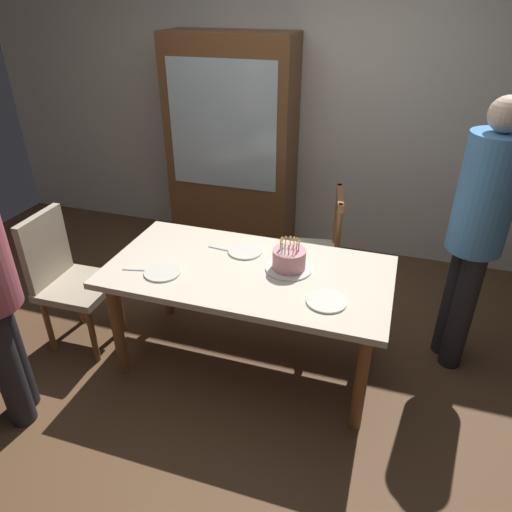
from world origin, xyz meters
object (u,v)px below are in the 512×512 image
(plate_far_side, at_px, (245,251))
(chair_upholstered, at_px, (65,274))
(chair_spindle_back, at_px, (312,254))
(china_cabinet, at_px, (232,148))
(birthday_cake, at_px, (289,260))
(person_guest, at_px, (478,226))
(dining_table, at_px, (248,281))
(plate_near_guest, at_px, (327,301))
(plate_near_celebrant, at_px, (163,272))

(plate_far_side, distance_m, chair_upholstered, 1.22)
(chair_spindle_back, distance_m, china_cabinet, 1.31)
(plate_far_side, height_order, china_cabinet, china_cabinet)
(birthday_cake, relative_size, chair_upholstered, 0.29)
(plate_far_side, xyz_separation_m, person_guest, (1.35, 0.26, 0.26))
(chair_spindle_back, distance_m, person_guest, 1.19)
(chair_spindle_back, bearing_deg, dining_table, -107.78)
(person_guest, bearing_deg, chair_upholstered, -166.60)
(plate_near_guest, bearing_deg, china_cabinet, 123.97)
(birthday_cake, relative_size, plate_near_guest, 1.27)
(plate_near_celebrant, xyz_separation_m, person_guest, (1.73, 0.65, 0.26))
(plate_near_celebrant, height_order, chair_spindle_back, chair_spindle_back)
(dining_table, relative_size, chair_upholstered, 1.79)
(plate_near_celebrant, bearing_deg, person_guest, 20.56)
(plate_far_side, bearing_deg, chair_spindle_back, 59.78)
(birthday_cake, xyz_separation_m, china_cabinet, (-0.90, 1.48, 0.17))
(chair_spindle_back, height_order, china_cabinet, china_cabinet)
(chair_spindle_back, relative_size, chair_upholstered, 1.00)
(dining_table, relative_size, chair_spindle_back, 1.79)
(chair_spindle_back, height_order, person_guest, person_guest)
(birthday_cake, distance_m, plate_near_guest, 0.39)
(birthday_cake, distance_m, plate_near_celebrant, 0.75)
(plate_near_celebrant, bearing_deg, china_cabinet, 96.62)
(birthday_cake, bearing_deg, dining_table, -162.52)
(plate_near_guest, relative_size, person_guest, 0.13)
(plate_near_celebrant, relative_size, china_cabinet, 0.12)
(birthday_cake, bearing_deg, plate_far_side, 158.90)
(plate_far_side, xyz_separation_m, chair_upholstered, (-1.15, -0.34, -0.19))
(chair_spindle_back, xyz_separation_m, china_cabinet, (-0.92, 0.80, 0.49))
(chair_spindle_back, bearing_deg, plate_far_side, -120.22)
(chair_spindle_back, bearing_deg, chair_upholstered, -148.66)
(birthday_cake, height_order, chair_upholstered, chair_upholstered)
(dining_table, xyz_separation_m, plate_far_side, (-0.09, 0.20, 0.09))
(plate_near_guest, bearing_deg, plate_near_celebrant, 180.00)
(dining_table, xyz_separation_m, chair_upholstered, (-1.24, -0.14, -0.10))
(dining_table, distance_m, china_cabinet, 1.73)
(plate_near_guest, xyz_separation_m, china_cabinet, (-1.18, 1.75, 0.23))
(dining_table, distance_m, plate_near_celebrant, 0.52)
(dining_table, distance_m, chair_spindle_back, 0.82)
(plate_far_side, relative_size, person_guest, 0.13)
(plate_near_guest, bearing_deg, person_guest, 40.80)
(chair_upholstered, bearing_deg, dining_table, 6.58)
(dining_table, bearing_deg, person_guest, 19.75)
(birthday_cake, relative_size, plate_far_side, 1.27)
(dining_table, bearing_deg, chair_spindle_back, 72.22)
(plate_near_celebrant, height_order, person_guest, person_guest)
(birthday_cake, distance_m, chair_spindle_back, 0.76)
(plate_near_celebrant, xyz_separation_m, chair_upholstered, (-0.77, 0.05, -0.19))
(china_cabinet, bearing_deg, chair_upholstered, -108.48)
(birthday_cake, bearing_deg, plate_near_guest, -44.08)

